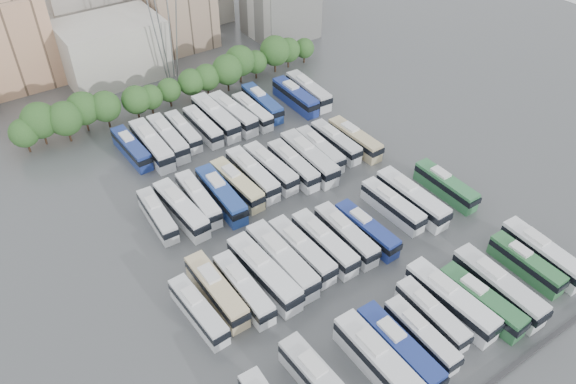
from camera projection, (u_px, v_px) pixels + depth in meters
ground at (308, 223)px, 83.00m from camera, size 220.00×220.00×0.00m
tree_line at (172, 85)px, 106.50m from camera, size 63.62×7.79×8.05m
city_buildings at (84, 23)px, 120.50m from camera, size 102.00×35.00×20.00m
bus_r0_s2 at (321, 383)px, 60.50m from camera, size 3.17×12.57×3.92m
bus_r0_s4 at (380, 363)px, 62.28m from camera, size 2.98×13.55×4.25m
bus_r0_s5 at (399, 348)px, 63.95m from camera, size 2.80×12.47×3.91m
bus_r0_s6 at (421, 335)px, 65.65m from camera, size 2.56×10.87×3.40m
bus_r0_s7 at (432, 314)px, 67.97m from camera, size 2.71×10.96×3.42m
bus_r0_s8 at (451, 300)px, 69.20m from camera, size 3.37×13.23×4.12m
bus_r0_s9 at (481, 301)px, 69.36m from camera, size 3.19×12.08×3.75m
bus_r0_s10 at (498, 286)px, 70.88m from camera, size 3.07×13.40×4.19m
bus_r0_s12 at (526, 263)px, 74.43m from camera, size 2.44×10.96×3.43m
bus_r0_s13 at (542, 253)px, 75.56m from camera, size 3.24×12.62×3.93m
bus_r1_s0 at (198, 311)px, 68.35m from camera, size 2.94×11.12×3.46m
bus_r1_s1 at (216, 290)px, 70.59m from camera, size 2.80×12.33×3.86m
bus_r1_s2 at (244, 288)px, 70.94m from camera, size 2.72×11.82×3.70m
bus_r1_s3 at (264, 273)px, 72.64m from camera, size 3.50×13.57×4.22m
bus_r1_s4 at (282, 260)px, 74.39m from camera, size 3.04×13.58×4.26m
bus_r1_s5 at (302, 250)px, 76.04m from camera, size 3.02×12.41×3.87m
bus_r1_s6 at (324, 243)px, 77.17m from camera, size 2.77×12.23×3.83m
bus_r1_s7 at (346, 235)px, 78.50m from camera, size 2.81×11.95×3.74m
bus_r1_s8 at (367, 229)px, 79.43m from camera, size 2.92×11.49×3.58m
bus_r1_s10 at (392, 205)px, 83.45m from camera, size 2.82×11.58×3.61m
bus_r1_s11 at (412, 198)px, 84.31m from camera, size 3.02×13.22×4.14m
bus_r1_s13 at (446, 185)px, 87.08m from camera, size 2.59×11.60×3.63m
bus_r2_s1 at (157, 215)px, 81.90m from camera, size 2.92×10.97×3.41m
bus_r2_s2 at (181, 209)px, 82.54m from camera, size 3.34×12.65×3.93m
bus_r2_s3 at (198, 199)px, 84.54m from camera, size 3.16×11.86×3.68m
bus_r2_s4 at (221, 194)px, 85.10m from camera, size 3.29×12.76×3.97m
bus_r2_s5 at (237, 184)px, 87.20m from camera, size 3.15×12.10×3.77m
bus_r2_s6 at (252, 174)px, 89.06m from camera, size 2.82×12.59×3.95m
bus_r2_s7 at (271, 167)px, 90.50m from camera, size 3.03×12.25×3.82m
bus_r2_s8 at (293, 165)px, 91.08m from camera, size 2.92×12.07×3.77m
bus_r2_s9 at (309, 158)px, 92.26m from camera, size 3.37×13.52×4.21m
bus_r2_s10 at (320, 149)px, 94.64m from camera, size 3.00×11.61×3.61m
bus_r2_s11 at (336, 142)px, 96.41m from camera, size 2.55×11.45×3.59m
bus_r2_s12 at (355, 139)px, 96.93m from camera, size 2.82×11.90×3.72m
bus_r3_s2 at (131, 148)px, 94.87m from camera, size 2.88×11.60×3.62m
bus_r3_s3 at (152, 145)px, 95.18m from camera, size 3.20×13.36×4.17m
bus_r3_s4 at (168, 138)px, 97.03m from camera, size 3.07×12.63×3.94m
bus_r3_s5 at (183, 131)px, 99.06m from camera, size 2.78×11.08×3.45m
bus_r3_s6 at (203, 126)px, 100.23m from camera, size 2.52×11.27×3.53m
bus_r3_s7 at (216, 117)px, 102.00m from camera, size 3.03×13.47×4.22m
bus_r3_s8 at (233, 113)px, 103.10m from camera, size 3.50×13.09×4.07m
bus_r3_s9 at (252, 111)px, 104.14m from camera, size 2.47×11.12×3.48m
bus_r3_s10 at (262, 103)px, 106.31m from camera, size 3.16×12.08×3.76m
bus_r3_s12 at (295, 96)px, 108.04m from camera, size 2.86×12.46×3.90m
bus_r3_s13 at (308, 91)px, 109.74m from camera, size 3.37×12.71×3.95m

